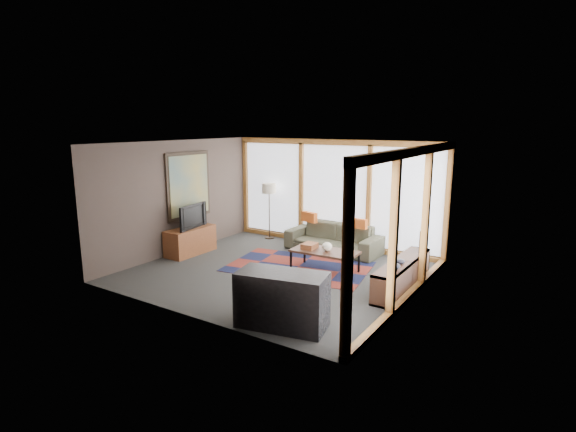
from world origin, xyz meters
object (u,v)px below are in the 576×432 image
Objects in this scene: sofa at (333,238)px; television at (190,216)px; bookshelf at (402,275)px; floor_lamp at (269,211)px; bar_counter at (282,300)px; tv_console at (190,241)px; coffee_table at (325,261)px.

television reaches higher than sofa.
sofa reaches higher than bookshelf.
floor_lamp is at bearing 157.78° from bookshelf.
bar_counter is (3.89, -2.04, -0.47)m from television.
floor_lamp reaches higher than bar_counter.
floor_lamp is 0.68× the size of bookshelf.
bar_counter is at bearing -111.51° from bookshelf.
sofa is at bearing 145.78° from bookshelf.
television reaches higher than tv_console.
bookshelf is at bearing 5.36° from tv_console.
coffee_table is at bearing 92.23° from bar_counter.
floor_lamp is 1.49× the size of television.
tv_console is 0.92× the size of bar_counter.
floor_lamp is at bearing 114.91° from bar_counter.
sofa is 1.83× the size of tv_console.
floor_lamp is at bearing 71.63° from tv_console.
bookshelf is 4.90m from tv_console.
sofa is at bearing -6.49° from floor_lamp.
bar_counter is at bearing -52.77° from floor_lamp.
coffee_table is 2.67m from bar_counter.
tv_console is (-2.71, -1.93, -0.02)m from sofa.
television is at bearing -170.53° from coffee_table.
tv_console is (-0.72, -2.16, -0.42)m from floor_lamp.
floor_lamp is (-2.00, 0.23, 0.40)m from sofa.
television reaches higher than bookshelf.
tv_console is 0.58m from television.
floor_lamp reaches higher than sofa.
sofa is 2.05m from floor_lamp.
tv_console is at bearing -142.83° from sofa.
floor_lamp is at bearing 147.35° from coffee_table.
tv_console reaches higher than bookshelf.
coffee_table is at bearing -67.79° from sofa.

